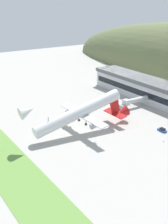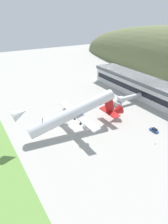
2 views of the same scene
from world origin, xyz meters
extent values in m
plane|color=#ADAAA3|center=(0.00, 0.00, 0.00)|extent=(423.17, 423.17, 0.00)
cube|color=silver|center=(-9.83, 56.46, 5.83)|extent=(93.53, 14.37, 11.65)
cube|color=#565B60|center=(-9.83, 56.46, 10.60)|extent=(94.73, 15.57, 2.10)
cube|color=black|center=(-9.83, 49.22, 5.24)|extent=(89.79, 0.16, 3.26)
cylinder|color=silver|center=(-9.22, 41.94, 4.00)|extent=(2.60, 14.67, 2.60)
cube|color=silver|center=(-9.22, 34.60, 4.00)|extent=(3.38, 2.86, 2.86)
cylinder|color=slate|center=(-9.22, 35.10, 2.00)|extent=(0.36, 0.36, 4.00)
cylinder|color=silver|center=(2.19, -2.06, 9.52)|extent=(5.11, 42.24, 14.40)
cone|color=silver|center=(2.19, -25.35, 14.86)|extent=(5.01, 6.60, 6.14)
cone|color=red|center=(2.19, 21.72, 4.07)|extent=(5.01, 7.60, 6.37)
cube|color=red|center=(2.19, 17.74, 8.52)|extent=(0.50, 6.07, 7.92)
cube|color=red|center=(2.19, 17.99, 4.93)|extent=(13.30, 3.57, 1.15)
cube|color=silver|center=(2.19, -0.01, 8.16)|extent=(32.98, 3.61, 1.24)
cylinder|color=#9E9EA3|center=(-7.70, -0.54, 6.73)|extent=(2.30, 4.02, 3.05)
cylinder|color=#9E9EA3|center=(12.08, -0.54, 6.73)|extent=(2.30, 4.02, 3.05)
cylinder|color=#2D2D2D|center=(-0.62, -0.01, 5.65)|extent=(0.28, 0.28, 2.20)
cylinder|color=#2D2D2D|center=(-0.62, -0.01, 4.55)|extent=(0.45, 1.10, 1.10)
cylinder|color=#2D2D2D|center=(5.00, -0.01, 5.65)|extent=(0.28, 0.28, 2.20)
cylinder|color=#2D2D2D|center=(5.00, -0.01, 4.55)|extent=(0.45, 1.10, 1.10)
cylinder|color=#2D2D2D|center=(2.19, -16.45, 9.52)|extent=(0.22, 0.22, 1.98)
cylinder|color=#2D2D2D|center=(2.19, -16.45, 8.53)|extent=(0.30, 0.83, 0.82)
cube|color=#264C99|center=(21.07, 29.87, 0.45)|extent=(4.40, 1.61, 0.90)
cube|color=black|center=(21.29, 29.87, 1.26)|extent=(2.42, 1.37, 0.73)
cube|color=#264C99|center=(-24.72, 33.21, 0.44)|extent=(4.20, 1.72, 0.88)
cube|color=black|center=(-24.51, 33.21, 1.23)|extent=(2.32, 1.44, 0.72)
cube|color=silver|center=(-12.69, 31.99, 1.38)|extent=(2.41, 2.33, 2.76)
cube|color=black|center=(-13.86, 31.93, 1.87)|extent=(0.17, 1.89, 1.21)
cube|color=#999EA3|center=(-9.10, 32.17, 1.44)|extent=(4.99, 2.46, 2.88)
cube|color=orange|center=(28.97, 22.50, 0.01)|extent=(0.52, 0.52, 0.03)
cone|color=orange|center=(28.97, 22.50, 0.31)|extent=(0.40, 0.40, 0.55)
camera|label=1|loc=(108.01, -67.87, 56.98)|focal=50.00mm
camera|label=2|loc=(79.87, -41.59, 52.24)|focal=35.00mm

